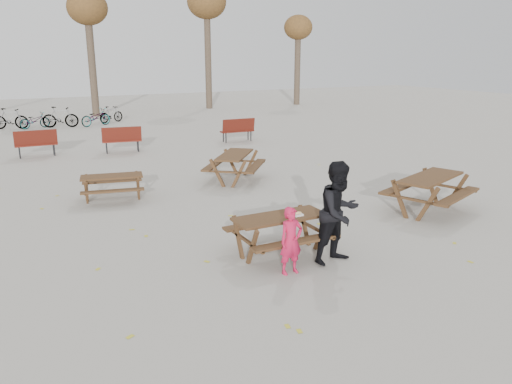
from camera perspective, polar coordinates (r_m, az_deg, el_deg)
name	(u,v)px	position (r m, az deg, el deg)	size (l,w,h in m)	color
ground	(280,254)	(9.79, 2.72, -7.05)	(80.00, 80.00, 0.00)	gray
main_picnic_table	(280,225)	(9.58, 2.77, -3.81)	(1.80, 1.45, 0.78)	#331E12
food_tray	(298,215)	(9.53, 4.86, -2.64)	(0.18, 0.11, 0.04)	silver
bread_roll	(298,213)	(9.52, 4.86, -2.39)	(0.14, 0.06, 0.05)	tan
soda_bottle	(288,213)	(9.49, 3.73, -2.35)	(0.07, 0.07, 0.17)	silver
child	(291,241)	(8.76, 4.03, -5.58)	(0.44, 0.29, 1.22)	#C0183F
adult	(339,213)	(9.23, 9.47, -2.34)	(0.93, 0.73, 1.92)	black
picnic_table_east	(429,194)	(12.92, 19.19, -0.20)	(2.07, 1.67, 0.89)	#331E12
picnic_table_north	(113,188)	(13.69, -16.07, 0.45)	(1.57, 1.27, 0.68)	#331E12
picnic_table_far	(235,167)	(15.22, -2.45, 2.84)	(1.93, 1.56, 0.83)	#331E12
park_bench_row	(91,141)	(20.27, -18.37, 5.55)	(13.35, 1.43, 1.03)	maroon
bicycle_row	(49,118)	(28.59, -22.56, 7.78)	(8.18, 2.14, 1.09)	black
tree_row	(84,12)	(33.49, -19.08, 18.91)	(32.17, 3.52, 8.26)	#382B21
fallen_leaves	(246,214)	(12.08, -1.18, -2.57)	(11.00, 11.00, 0.01)	gold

